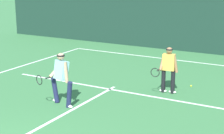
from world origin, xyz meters
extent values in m
cube|color=white|center=(0.00, 11.30, 0.00)|extent=(9.70, 0.10, 0.01)
cube|color=white|center=(0.00, 6.09, 0.00)|extent=(7.90, 0.10, 0.01)
cube|color=white|center=(0.00, 3.20, 0.00)|extent=(0.10, 6.40, 0.01)
cylinder|color=#1E234C|center=(-0.17, 3.98, 0.40)|extent=(0.29, 0.21, 0.81)
cylinder|color=#1E234C|center=(-0.83, 4.17, 0.40)|extent=(0.34, 0.22, 0.81)
ellipsoid|color=white|center=(-0.17, 3.98, 0.04)|extent=(0.28, 0.18, 0.09)
ellipsoid|color=white|center=(-0.83, 4.17, 0.04)|extent=(0.28, 0.18, 0.09)
cube|color=#9EDBEA|center=(-0.50, 4.08, 1.08)|extent=(0.49, 0.42, 0.59)
cylinder|color=tan|center=(-0.28, 4.01, 1.06)|extent=(0.18, 0.14, 0.62)
cylinder|color=tan|center=(-0.72, 4.14, 1.06)|extent=(0.24, 0.55, 0.44)
sphere|color=tan|center=(-0.50, 4.08, 1.49)|extent=(0.21, 0.21, 0.21)
cylinder|color=black|center=(-0.50, 4.08, 1.52)|extent=(0.29, 0.29, 0.04)
cylinder|color=black|center=(-0.84, 3.91, 0.84)|extent=(0.10, 0.26, 0.03)
torus|color=black|center=(-0.93, 3.59, 0.84)|extent=(0.29, 0.10, 0.29)
cylinder|color=black|center=(2.01, 6.73, 0.38)|extent=(0.15, 0.15, 0.77)
cylinder|color=black|center=(1.69, 6.70, 0.38)|extent=(0.15, 0.15, 0.77)
ellipsoid|color=white|center=(2.01, 6.73, 0.04)|extent=(0.27, 0.13, 0.09)
ellipsoid|color=white|center=(1.69, 6.70, 0.04)|extent=(0.27, 0.13, 0.09)
cube|color=#E5B24C|center=(1.85, 6.71, 1.04)|extent=(0.42, 0.25, 0.54)
cylinder|color=#9E704C|center=(2.07, 6.73, 1.02)|extent=(0.20, 0.11, 0.60)
cylinder|color=#9E704C|center=(1.63, 6.69, 1.02)|extent=(0.13, 0.45, 0.51)
sphere|color=#9E704C|center=(1.85, 6.71, 1.43)|extent=(0.21, 0.21, 0.21)
cylinder|color=black|center=(1.85, 6.71, 1.47)|extent=(0.24, 0.24, 0.04)
cylinder|color=black|center=(1.60, 6.44, 0.81)|extent=(0.06, 0.26, 0.03)
torus|color=black|center=(1.63, 6.10, 0.81)|extent=(0.29, 0.05, 0.29)
sphere|color=#D1E033|center=(2.33, 7.71, 0.03)|extent=(0.07, 0.07, 0.07)
cube|color=#19342B|center=(0.00, 13.38, 1.73)|extent=(22.08, 0.12, 3.47)
camera|label=1|loc=(5.91, -4.30, 3.87)|focal=59.07mm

